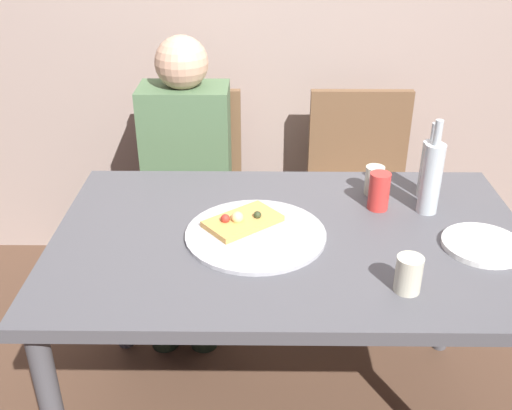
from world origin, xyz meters
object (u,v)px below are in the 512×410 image
object	(u,v)px
soda_can	(379,191)
guest_in_sweater	(185,172)
beer_bottle	(429,168)
chair_right	(359,184)
wine_bottle	(431,177)
plate_stack	(483,245)
dining_table	(290,259)
tumbler_far	(374,180)
pizza_slice_last	(242,221)
pizza_tray	(256,234)
tumbler_near	(409,274)
chair_left	(191,183)

from	to	relation	value
soda_can	guest_in_sweater	size ratio (longest dim) A/B	0.10
beer_bottle	chair_right	bearing A→B (deg)	101.05
wine_bottle	plate_stack	world-z (taller)	wine_bottle
dining_table	wine_bottle	xyz separation A→B (m)	(0.43, 0.15, 0.21)
beer_bottle	tumbler_far	xyz separation A→B (m)	(-0.17, 0.01, -0.05)
pizza_slice_last	dining_table	bearing A→B (deg)	-14.60
pizza_tray	tumbler_far	world-z (taller)	tumbler_far
soda_can	wine_bottle	bearing A→B (deg)	-7.04
beer_bottle	tumbler_near	distance (m)	0.56
plate_stack	chair_right	size ratio (longest dim) A/B	0.25
tumbler_far	guest_in_sweater	world-z (taller)	guest_in_sweater
guest_in_sweater	wine_bottle	bearing A→B (deg)	147.03
wine_bottle	dining_table	bearing A→B (deg)	-161.39
wine_bottle	plate_stack	size ratio (longest dim) A/B	1.33
dining_table	chair_right	xyz separation A→B (m)	(0.34, 0.84, -0.16)
tumbler_near	plate_stack	world-z (taller)	tumbler_near
dining_table	tumbler_far	xyz separation A→B (m)	(0.28, 0.27, 0.13)
chair_right	pizza_slice_last	bearing A→B (deg)	58.59
wine_bottle	chair_left	size ratio (longest dim) A/B	0.34
dining_table	wine_bottle	distance (m)	0.50
chair_left	guest_in_sweater	size ratio (longest dim) A/B	0.77
plate_stack	chair_left	size ratio (longest dim) A/B	0.25
pizza_slice_last	soda_can	distance (m)	0.45
pizza_tray	guest_in_sweater	xyz separation A→B (m)	(-0.30, 0.70, -0.12)
pizza_tray	chair_right	world-z (taller)	chair_right
tumbler_far	chair_left	distance (m)	0.94
tumbler_near	guest_in_sweater	distance (m)	1.19
plate_stack	chair_left	bearing A→B (deg)	136.17
wine_bottle	soda_can	world-z (taller)	wine_bottle
pizza_tray	plate_stack	xyz separation A→B (m)	(0.65, -0.06, 0.00)
chair_left	tumbler_near	bearing A→B (deg)	121.57
tumbler_near	plate_stack	bearing A→B (deg)	38.35
pizza_slice_last	beer_bottle	size ratio (longest dim) A/B	0.99
beer_bottle	chair_right	world-z (taller)	beer_bottle
wine_bottle	chair_right	distance (m)	0.79
dining_table	wine_bottle	size ratio (longest dim) A/B	4.62
pizza_slice_last	chair_right	xyz separation A→B (m)	(0.49, 0.80, -0.27)
soda_can	guest_in_sweater	world-z (taller)	guest_in_sweater
tumbler_far	soda_can	size ratio (longest dim) A/B	0.80
chair_left	soda_can	bearing A→B (deg)	135.39
soda_can	chair_right	bearing A→B (deg)	84.88
pizza_tray	tumbler_near	world-z (taller)	tumbler_near
tumbler_far	soda_can	distance (m)	0.10
wine_bottle	soda_can	xyz separation A→B (m)	(-0.15, 0.02, -0.06)
wine_bottle	guest_in_sweater	size ratio (longest dim) A/B	0.26
beer_bottle	soda_can	size ratio (longest dim) A/B	2.09
pizza_slice_last	tumbler_near	world-z (taller)	tumbler_near
plate_stack	chair_left	xyz separation A→B (m)	(-0.94, 0.90, -0.25)
beer_bottle	chair_right	xyz separation A→B (m)	(-0.11, 0.58, -0.35)
tumbler_far	plate_stack	world-z (taller)	tumbler_far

